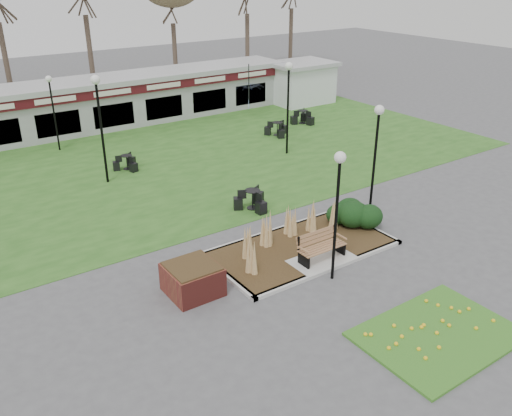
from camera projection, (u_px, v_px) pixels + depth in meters
ground at (324, 264)px, 17.99m from camera, size 100.00×100.00×0.00m
lawn at (165, 163)px, 26.96m from camera, size 34.00×16.00×0.02m
flower_bed at (438, 334)px, 14.52m from camera, size 4.20×3.00×0.16m
planting_bed at (327, 229)px, 19.50m from camera, size 6.75×3.40×1.27m
park_bench at (320, 246)px, 17.93m from camera, size 1.70×0.66×0.93m
brick_planter at (193, 279)px, 16.26m from camera, size 1.50×1.50×0.95m
food_pavilion at (104, 102)px, 32.30m from camera, size 24.60×3.40×2.90m
service_hut at (301, 82)px, 37.82m from camera, size 4.40×3.40×2.83m
lamp_post_near_left at (338, 189)px, 15.90m from camera, size 0.35×0.35×4.23m
lamp_post_near_right at (377, 137)px, 20.10m from camera, size 0.37×0.37×4.42m
lamp_post_mid_right at (99, 106)px, 23.15m from camera, size 0.40×0.40×4.83m
lamp_post_far_right at (288, 88)px, 26.84m from camera, size 0.39×0.39×4.68m
lamp_post_far_left at (51, 97)px, 27.59m from camera, size 0.33×0.33×3.93m
bistro_set_a at (252, 202)px, 21.87m from camera, size 1.50×1.32×0.80m
bistro_set_b at (127, 164)px, 26.02m from camera, size 1.28×1.25×0.70m
bistro_set_c at (277, 131)px, 31.05m from camera, size 1.39×1.40×0.77m
bistro_set_d at (303, 119)px, 33.34m from camera, size 1.47×1.46×0.80m
patio_umbrella at (249, 96)px, 33.74m from camera, size 2.30×2.33×2.35m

